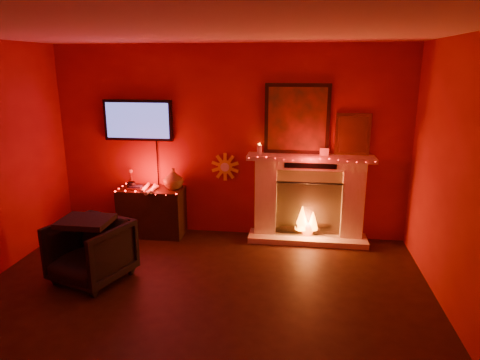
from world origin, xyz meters
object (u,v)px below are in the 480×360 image
object	(u,v)px
armchair	(91,251)
fireplace	(308,190)
tv	(138,120)
sunburst_clock	(225,167)
console_table	(153,208)

from	to	relation	value
armchair	fireplace	bearing A→B (deg)	51.94
fireplace	tv	world-z (taller)	fireplace
fireplace	tv	bearing A→B (deg)	178.50
fireplace	sunburst_clock	distance (m)	1.23
tv	armchair	world-z (taller)	tv
sunburst_clock	console_table	size ratio (longest dim) A/B	0.40
sunburst_clock	console_table	world-z (taller)	sunburst_clock
armchair	console_table	bearing A→B (deg)	99.62
tv	sunburst_clock	world-z (taller)	tv
console_table	armchair	world-z (taller)	console_table
fireplace	console_table	size ratio (longest dim) A/B	2.19
fireplace	armchair	world-z (taller)	fireplace
fireplace	sunburst_clock	xyz separation A→B (m)	(-1.19, 0.09, 0.28)
tv	sunburst_clock	bearing A→B (deg)	1.24
console_table	armchair	xyz separation A→B (m)	(-0.25, -1.43, -0.04)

